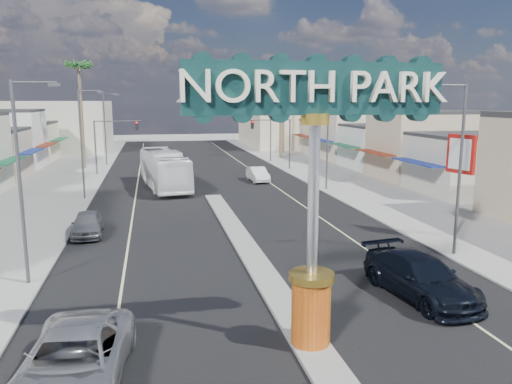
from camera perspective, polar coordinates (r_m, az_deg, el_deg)
name	(u,v)px	position (r m, az deg, el deg)	size (l,w,h in m)	color
ground	(211,195)	(43.89, -5.12, -0.31)	(160.00, 160.00, 0.00)	gray
road	(211,195)	(43.89, -5.12, -0.30)	(20.00, 120.00, 0.01)	black
median_island	(245,245)	(28.46, -1.29, -6.05)	(1.30, 30.00, 0.16)	gray
sidewalk_left	(41,200)	(44.52, -23.31, -0.90)	(8.00, 120.00, 0.12)	gray
sidewalk_right	(361,188)	(47.54, 11.88, 0.41)	(8.00, 120.00, 0.12)	gray
storefront_row_right	(395,143)	(63.11, 15.62, 5.38)	(12.00, 42.00, 6.00)	#B7B29E
backdrop_far_left	(45,126)	(89.57, -22.95, 6.97)	(20.00, 20.00, 8.00)	#B7B29E
backdrop_far_right	(302,123)	(91.97, 5.29, 7.81)	(20.00, 20.00, 8.00)	beige
gateway_sign	(314,172)	(15.78, 6.65, 2.25)	(8.20, 1.50, 9.15)	#B0230D
traffic_signal_left	(112,136)	(57.12, -16.12, 6.14)	(5.09, 0.45, 6.00)	#47474C
traffic_signal_right	(275,134)	(58.69, 2.17, 6.65)	(5.09, 0.45, 6.00)	#47474C
streetlight_l_near	(23,173)	(23.68, -25.07, 1.96)	(2.03, 0.22, 9.00)	#47474C
streetlight_l_mid	(83,139)	(43.29, -19.14, 5.78)	(2.03, 0.22, 9.00)	#47474C
streetlight_l_far	(106,125)	(65.14, -16.76, 7.29)	(2.03, 0.22, 9.00)	#47474C
streetlight_r_near	(458,161)	(27.71, 22.07, 3.28)	(2.03, 0.22, 9.00)	#47474C
streetlight_r_mid	(326,135)	(45.62, 7.99, 6.46)	(2.03, 0.22, 9.00)	#47474C
streetlight_r_far	(269,124)	(66.71, 1.55, 7.79)	(2.03, 0.22, 9.00)	#47474C
palm_left_far	(79,71)	(63.43, -19.59, 12.88)	(2.60, 2.60, 13.10)	brown
palm_right_mid	(281,82)	(71.18, 2.87, 12.40)	(2.60, 2.60, 12.10)	brown
palm_right_far	(284,72)	(77.57, 3.20, 13.56)	(2.60, 2.60, 14.10)	brown
suv_left	(74,362)	(15.81, -20.11, -17.76)	(2.83, 6.14, 1.71)	#B8B8BD
suv_right	(420,277)	(22.26, 18.27, -9.19)	(2.46, 6.06, 1.76)	black
car_parked_left	(87,224)	(32.19, -18.72, -3.45)	(1.74, 4.33, 1.48)	slate
car_parked_right	(258,174)	(50.78, 0.20, 2.04)	(1.54, 4.42, 1.46)	silver
city_bus	(164,169)	(47.77, -10.48, 2.59)	(2.97, 12.70, 3.54)	white
bank_pylon_sign	(461,160)	(31.64, 22.35, 3.41)	(0.75, 1.89, 6.08)	#47474C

